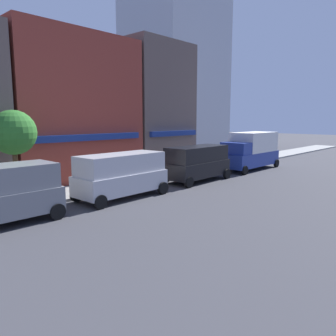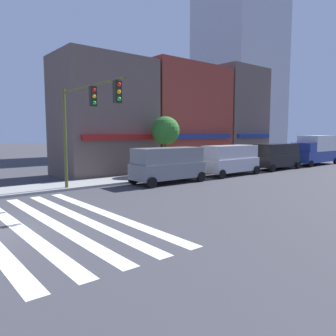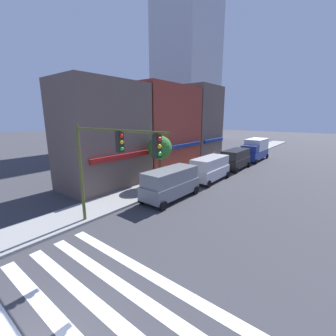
# 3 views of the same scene
# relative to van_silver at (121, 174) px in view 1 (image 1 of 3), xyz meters

# --- Properties ---
(storefront_row) EXTENTS (22.83, 5.30, 10.26)m
(storefront_row) POSITION_rel_van_silver_xyz_m (0.69, 6.79, 3.52)
(storefront_row) COLOR brown
(storefront_row) RESTS_ON ground_plane
(van_silver) EXTENTS (5.03, 2.22, 2.34)m
(van_silver) POSITION_rel_van_silver_xyz_m (0.00, 0.00, 0.00)
(van_silver) COLOR #B7B7BC
(van_silver) RESTS_ON ground_plane
(van_black) EXTENTS (5.04, 2.22, 2.34)m
(van_black) POSITION_rel_van_silver_xyz_m (6.46, 0.00, 0.00)
(van_black) COLOR black
(van_black) RESTS_ON ground_plane
(box_truck_blue) EXTENTS (6.20, 2.42, 3.04)m
(box_truck_blue) POSITION_rel_van_silver_xyz_m (13.59, 0.00, 0.30)
(box_truck_blue) COLOR navy
(box_truck_blue) RESTS_ON ground_plane
(pedestrian_blue_shirt) EXTENTS (0.32, 0.32, 1.77)m
(pedestrian_blue_shirt) POSITION_rel_van_silver_xyz_m (6.03, 2.66, -0.21)
(pedestrian_blue_shirt) COLOR #23232D
(pedestrian_blue_shirt) RESTS_ON sidewalk_left
(street_tree) EXTENTS (2.15, 2.15, 4.42)m
(street_tree) POSITION_rel_van_silver_xyz_m (-4.25, 2.80, 2.18)
(street_tree) COLOR brown
(street_tree) RESTS_ON sidewalk_left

